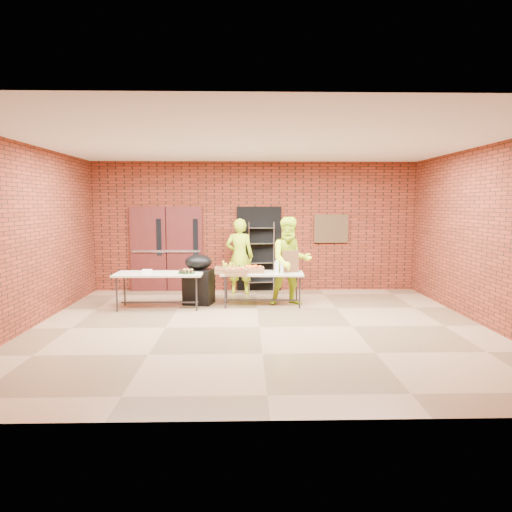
{
  "coord_description": "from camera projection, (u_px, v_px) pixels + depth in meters",
  "views": [
    {
      "loc": [
        -0.25,
        -7.86,
        2.17
      ],
      "look_at": [
        -0.03,
        1.4,
        1.11
      ],
      "focal_mm": 32.0,
      "sensor_mm": 36.0,
      "label": 1
    }
  ],
  "objects": [
    {
      "name": "room",
      "position": [
        259.0,
        237.0,
        7.88
      ],
      "size": [
        8.08,
        7.08,
        3.28
      ],
      "color": "brown",
      "rests_on": "ground"
    },
    {
      "name": "table_left",
      "position": [
        159.0,
        276.0,
        9.45
      ],
      "size": [
        1.81,
        0.77,
        0.74
      ],
      "rotation": [
        0.0,
        0.0,
        -0.01
      ],
      "color": "tan",
      "rests_on": "room"
    },
    {
      "name": "dark_doorway",
      "position": [
        259.0,
        249.0,
        11.38
      ],
      "size": [
        1.1,
        0.06,
        2.1
      ],
      "primitive_type": "cube",
      "color": "black",
      "rests_on": "room"
    },
    {
      "name": "cup_stack_front",
      "position": [
        277.0,
        267.0,
        9.55
      ],
      "size": [
        0.09,
        0.09,
        0.26
      ],
      "primitive_type": "cylinder",
      "color": "white",
      "rests_on": "table_right"
    },
    {
      "name": "covered_grill",
      "position": [
        199.0,
        279.0,
        9.88
      ],
      "size": [
        0.69,
        0.62,
        1.08
      ],
      "rotation": [
        0.0,
        0.0,
        -0.23
      ],
      "color": "black",
      "rests_on": "room"
    },
    {
      "name": "basket_apples",
      "position": [
        236.0,
        271.0,
        9.47
      ],
      "size": [
        0.45,
        0.35,
        0.14
      ],
      "color": "#8E5E39",
      "rests_on": "table_right"
    },
    {
      "name": "volunteer_woman",
      "position": [
        240.0,
        256.0,
        10.92
      ],
      "size": [
        0.71,
        0.5,
        1.82
      ],
      "primitive_type": "imported",
      "rotation": [
        0.0,
        0.0,
        3.04
      ],
      "color": "#B6DD18",
      "rests_on": "room"
    },
    {
      "name": "double_doors",
      "position": [
        167.0,
        249.0,
        11.3
      ],
      "size": [
        1.78,
        0.12,
        2.1
      ],
      "color": "#491714",
      "rests_on": "room"
    },
    {
      "name": "bronze_plaque",
      "position": [
        331.0,
        229.0,
        11.35
      ],
      "size": [
        0.85,
        0.04,
        0.7
      ],
      "primitive_type": "cube",
      "color": "#46311C",
      "rests_on": "room"
    },
    {
      "name": "cup_stack_back",
      "position": [
        276.0,
        267.0,
        9.72
      ],
      "size": [
        0.07,
        0.07,
        0.22
      ],
      "primitive_type": "cylinder",
      "color": "white",
      "rests_on": "table_right"
    },
    {
      "name": "wire_rack",
      "position": [
        261.0,
        257.0,
        11.26
      ],
      "size": [
        0.65,
        0.28,
        1.72
      ],
      "primitive_type": null,
      "rotation": [
        0.0,
        0.0,
        0.11
      ],
      "color": "#B2B3B9",
      "rests_on": "room"
    },
    {
      "name": "cup_stack_mid",
      "position": [
        282.0,
        268.0,
        9.51
      ],
      "size": [
        0.08,
        0.08,
        0.23
      ],
      "primitive_type": "cylinder",
      "color": "white",
      "rests_on": "table_right"
    },
    {
      "name": "napkin_box",
      "position": [
        147.0,
        271.0,
        9.48
      ],
      "size": [
        0.19,
        0.13,
        0.06
      ],
      "primitive_type": "cube",
      "color": "white",
      "rests_on": "table_left"
    },
    {
      "name": "basket_oranges",
      "position": [
        253.0,
        270.0,
        9.67
      ],
      "size": [
        0.47,
        0.36,
        0.15
      ],
      "color": "#8E5E39",
      "rests_on": "table_right"
    },
    {
      "name": "coffee_dispenser",
      "position": [
        290.0,
        261.0,
        9.82
      ],
      "size": [
        0.36,
        0.32,
        0.47
      ],
      "primitive_type": "cube",
      "color": "brown",
      "rests_on": "table_right"
    },
    {
      "name": "volunteer_man",
      "position": [
        290.0,
        261.0,
        9.75
      ],
      "size": [
        0.99,
        0.82,
        1.89
      ],
      "primitive_type": "imported",
      "rotation": [
        0.0,
        0.0,
        0.11
      ],
      "color": "#B6DD18",
      "rests_on": "room"
    },
    {
      "name": "basket_bananas",
      "position": [
        227.0,
        270.0,
        9.63
      ],
      "size": [
        0.49,
        0.38,
        0.15
      ],
      "color": "#8E5E39",
      "rests_on": "table_right"
    },
    {
      "name": "muffin_tray",
      "position": [
        186.0,
        271.0,
        9.4
      ],
      "size": [
        0.36,
        0.36,
        0.09
      ],
      "color": "#114319",
      "rests_on": "table_left"
    },
    {
      "name": "table_right",
      "position": [
        262.0,
        275.0,
        9.7
      ],
      "size": [
        1.77,
        0.82,
        0.71
      ],
      "rotation": [
        0.0,
        0.0,
        -0.05
      ],
      "color": "tan",
      "rests_on": "room"
    }
  ]
}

